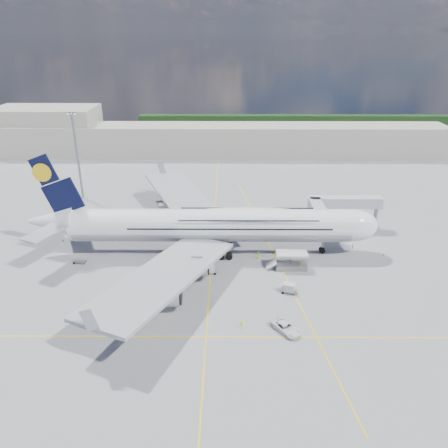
{
  "coord_description": "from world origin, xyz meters",
  "views": [
    {
      "loc": [
        3.34,
        -78.13,
        46.32
      ],
      "look_at": [
        2.76,
        8.0,
        7.95
      ],
      "focal_mm": 35.0,
      "sensor_mm": 36.0,
      "label": 1
    }
  ],
  "objects_px": {
    "cone_tail": "(63,240)",
    "cone_wing_right_outer": "(138,300)",
    "crew_van": "(258,255)",
    "cone_wing_left_inner": "(184,215)",
    "crew_loader": "(300,266)",
    "baggage_tug": "(158,268)",
    "dolly_nose_near": "(209,269)",
    "cargo_loader": "(290,263)",
    "crew_tug": "(242,324)",
    "catering_truck_inner": "(169,211)",
    "catering_truck_outer": "(180,197)",
    "light_mast": "(77,155)",
    "airliner": "(213,225)",
    "crew_wing": "(124,298)",
    "service_van": "(285,328)",
    "jet_bridge": "(335,207)",
    "crew_nose": "(352,247)",
    "dolly_row_b": "(173,274)",
    "dolly_back": "(80,262)",
    "cone_wing_left_outer": "(165,208)",
    "cone_wing_right_inner": "(155,280)",
    "dolly_row_c": "(139,312)",
    "dolly_row_a": "(130,303)",
    "cone_nose": "(384,254)",
    "dolly_nose_far": "(289,288)"
  },
  "relations": [
    {
      "from": "cone_wing_right_inner",
      "to": "crew_wing",
      "type": "bearing_deg",
      "value": -123.48
    },
    {
      "from": "service_van",
      "to": "cone_wing_left_inner",
      "type": "relative_size",
      "value": 9.65
    },
    {
      "from": "airliner",
      "to": "dolly_row_b",
      "type": "relative_size",
      "value": 24.2
    },
    {
      "from": "dolly_back",
      "to": "cone_wing_left_outer",
      "type": "height_order",
      "value": "cone_wing_left_outer"
    },
    {
      "from": "crew_tug",
      "to": "cone_wing_right_inner",
      "type": "bearing_deg",
      "value": 149.75
    },
    {
      "from": "catering_truck_outer",
      "to": "service_van",
      "type": "xyz_separation_m",
      "value": [
        23.51,
        -59.27,
        -1.16
      ]
    },
    {
      "from": "crew_loader",
      "to": "baggage_tug",
      "type": "bearing_deg",
      "value": -146.8
    },
    {
      "from": "crew_tug",
      "to": "dolly_nose_near",
      "type": "bearing_deg",
      "value": 120.01
    },
    {
      "from": "jet_bridge",
      "to": "crew_nose",
      "type": "relative_size",
      "value": 11.81
    },
    {
      "from": "cone_tail",
      "to": "cone_wing_right_outer",
      "type": "bearing_deg",
      "value": -47.93
    },
    {
      "from": "jet_bridge",
      "to": "dolly_row_c",
      "type": "height_order",
      "value": "jet_bridge"
    },
    {
      "from": "cargo_loader",
      "to": "cone_wing_left_inner",
      "type": "bearing_deg",
      "value": 131.47
    },
    {
      "from": "catering_truck_outer",
      "to": "crew_tug",
      "type": "height_order",
      "value": "catering_truck_outer"
    },
    {
      "from": "dolly_nose_near",
      "to": "crew_van",
      "type": "xyz_separation_m",
      "value": [
        10.63,
        6.5,
        -0.25
      ]
    },
    {
      "from": "jet_bridge",
      "to": "dolly_nose_near",
      "type": "bearing_deg",
      "value": -145.96
    },
    {
      "from": "dolly_row_c",
      "to": "dolly_nose_far",
      "type": "xyz_separation_m",
      "value": [
        27.53,
        7.18,
        0.69
      ]
    },
    {
      "from": "crew_loader",
      "to": "crew_tug",
      "type": "distance_m",
      "value": 23.3
    },
    {
      "from": "jet_bridge",
      "to": "crew_nose",
      "type": "xyz_separation_m",
      "value": [
        2.42,
        -9.58,
        -6.06
      ]
    },
    {
      "from": "crew_loader",
      "to": "cone_wing_left_inner",
      "type": "xyz_separation_m",
      "value": [
        -27.18,
        29.41,
        -0.62
      ]
    },
    {
      "from": "dolly_back",
      "to": "crew_loader",
      "type": "xyz_separation_m",
      "value": [
        47.4,
        -2.82,
        0.6
      ]
    },
    {
      "from": "cone_tail",
      "to": "service_van",
      "type": "bearing_deg",
      "value": -34.66
    },
    {
      "from": "cone_wing_right_outer",
      "to": "light_mast",
      "type": "bearing_deg",
      "value": 116.1
    },
    {
      "from": "dolly_nose_near",
      "to": "catering_truck_inner",
      "type": "distance_m",
      "value": 32.42
    },
    {
      "from": "cargo_loader",
      "to": "service_van",
      "type": "relative_size",
      "value": 1.54
    },
    {
      "from": "cone_tail",
      "to": "dolly_row_b",
      "type": "bearing_deg",
      "value": -29.1
    },
    {
      "from": "baggage_tug",
      "to": "crew_loader",
      "type": "height_order",
      "value": "crew_loader"
    },
    {
      "from": "baggage_tug",
      "to": "crew_van",
      "type": "relative_size",
      "value": 1.65
    },
    {
      "from": "crew_van",
      "to": "airliner",
      "type": "bearing_deg",
      "value": 25.51
    },
    {
      "from": "jet_bridge",
      "to": "dolly_nose_near",
      "type": "xyz_separation_m",
      "value": [
        -30.12,
        -20.35,
        -5.8
      ]
    },
    {
      "from": "dolly_back",
      "to": "crew_nose",
      "type": "height_order",
      "value": "crew_nose"
    },
    {
      "from": "light_mast",
      "to": "cone_wing_left_inner",
      "type": "height_order",
      "value": "light_mast"
    },
    {
      "from": "crew_van",
      "to": "cone_wing_left_inner",
      "type": "bearing_deg",
      "value": -10.79
    },
    {
      "from": "cargo_loader",
      "to": "crew_tug",
      "type": "distance_m",
      "value": 23.07
    },
    {
      "from": "dolly_row_b",
      "to": "cone_wing_left_inner",
      "type": "height_order",
      "value": "cone_wing_left_inner"
    },
    {
      "from": "cargo_loader",
      "to": "dolly_row_c",
      "type": "height_order",
      "value": "cargo_loader"
    },
    {
      "from": "crew_tug",
      "to": "cone_wing_left_inner",
      "type": "relative_size",
      "value": 2.62
    },
    {
      "from": "airliner",
      "to": "cone_wing_left_inner",
      "type": "xyz_separation_m",
      "value": [
        -8.64,
        21.39,
        -6.59
      ]
    },
    {
      "from": "airliner",
      "to": "dolly_row_b",
      "type": "distance_m",
      "value": 14.52
    },
    {
      "from": "baggage_tug",
      "to": "cone_wing_right_outer",
      "type": "bearing_deg",
      "value": -114.58
    },
    {
      "from": "crew_wing",
      "to": "dolly_row_c",
      "type": "bearing_deg",
      "value": -144.98
    },
    {
      "from": "dolly_back",
      "to": "service_van",
      "type": "xyz_separation_m",
      "value": [
        41.83,
        -23.3,
        0.47
      ]
    },
    {
      "from": "light_mast",
      "to": "baggage_tug",
      "type": "relative_size",
      "value": 9.73
    },
    {
      "from": "crew_tug",
      "to": "dolly_row_b",
      "type": "bearing_deg",
      "value": 139.31
    },
    {
      "from": "dolly_row_a",
      "to": "cone_nose",
      "type": "xyz_separation_m",
      "value": [
        53.06,
        19.6,
        -0.07
      ]
    },
    {
      "from": "airliner",
      "to": "crew_wing",
      "type": "height_order",
      "value": "airliner"
    },
    {
      "from": "crew_van",
      "to": "catering_truck_inner",
      "type": "bearing_deg",
      "value": -4.86
    },
    {
      "from": "crew_nose",
      "to": "cone_nose",
      "type": "xyz_separation_m",
      "value": [
        6.42,
        -2.62,
        -0.53
      ]
    },
    {
      "from": "crew_nose",
      "to": "cone_wing_left_outer",
      "type": "height_order",
      "value": "crew_nose"
    },
    {
      "from": "airliner",
      "to": "dolly_row_b",
      "type": "xyz_separation_m",
      "value": [
        -8.03,
        -10.18,
        -6.54
      ]
    },
    {
      "from": "dolly_nose_far",
      "to": "service_van",
      "type": "bearing_deg",
      "value": -83.44
    }
  ]
}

